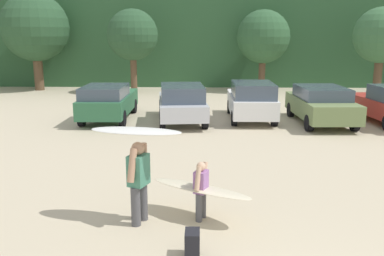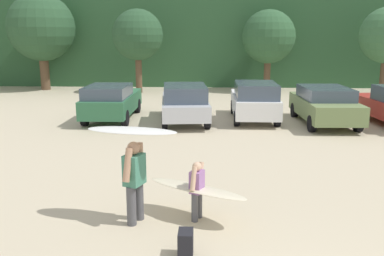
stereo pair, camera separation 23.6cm
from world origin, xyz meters
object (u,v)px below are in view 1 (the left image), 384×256
at_px(backpack_dropped, 192,244).
at_px(parked_car_silver, 182,102).
at_px(person_adult, 139,178).
at_px(parked_car_olive_green, 321,104).
at_px(parked_car_forest_green, 108,101).
at_px(surfboard_white, 136,131).
at_px(parked_car_white, 251,100).
at_px(surfboard_cream, 201,188).
at_px(person_child, 201,187).

bearing_deg(backpack_dropped, parked_car_silver, 93.76).
bearing_deg(backpack_dropped, person_adult, 130.09).
height_order(parked_car_silver, parked_car_olive_green, parked_car_silver).
relative_size(parked_car_forest_green, surfboard_white, 2.42).
relative_size(parked_car_forest_green, parked_car_silver, 0.98).
bearing_deg(parked_car_forest_green, parked_car_olive_green, -93.61).
xyz_separation_m(parked_car_forest_green, parked_car_silver, (3.11, -0.37, 0.03)).
xyz_separation_m(parked_car_white, surfboard_cream, (-2.07, -9.60, -0.24)).
xyz_separation_m(person_adult, person_child, (1.17, 0.17, -0.24)).
bearing_deg(parked_car_silver, parked_car_olive_green, -97.15).
bearing_deg(person_adult, parked_car_white, -86.74).
bearing_deg(parked_car_olive_green, surfboard_white, 144.51).
height_order(parked_car_silver, surfboard_cream, parked_car_silver).
height_order(parked_car_white, person_child, parked_car_white).
bearing_deg(surfboard_cream, person_adult, 40.65).
height_order(parked_car_silver, person_child, parked_car_silver).
height_order(parked_car_olive_green, surfboard_cream, parked_car_olive_green).
bearing_deg(backpack_dropped, parked_car_white, 78.74).
height_order(parked_car_olive_green, backpack_dropped, parked_car_olive_green).
relative_size(parked_car_olive_green, surfboard_cream, 1.99).
distance_m(person_adult, surfboard_white, 0.89).
bearing_deg(parked_car_white, backpack_dropped, 168.73).
xyz_separation_m(parked_car_forest_green, surfboard_cream, (3.93, -9.48, -0.19)).
xyz_separation_m(surfboard_cream, backpack_dropped, (-0.13, -1.46, -0.39)).
bearing_deg(parked_car_silver, backpack_dropped, 177.69).
bearing_deg(person_adult, parked_car_silver, -70.59).
bearing_deg(parked_car_olive_green, backpack_dropped, 152.65).
distance_m(parked_car_forest_green, person_child, 10.32).
distance_m(parked_car_forest_green, surfboard_white, 10.04).
bearing_deg(person_adult, parked_car_forest_green, -52.58).
distance_m(person_child, surfboard_cream, 0.07).
bearing_deg(parked_car_silver, parked_car_white, -86.61).
xyz_separation_m(person_child, surfboard_white, (-1.22, -0.07, 1.13)).
bearing_deg(surfboard_white, parked_car_olive_green, -113.75).
xyz_separation_m(person_child, surfboard_cream, (-0.00, 0.06, -0.05)).
distance_m(person_child, surfboard_white, 1.66).
height_order(parked_car_forest_green, surfboard_white, surfboard_white).
relative_size(parked_car_forest_green, surfboard_cream, 2.03).
bearing_deg(surfboard_cream, person_child, 123.04).
distance_m(person_adult, person_child, 1.21).
relative_size(person_child, surfboard_white, 0.65).
height_order(parked_car_white, person_adult, parked_car_white).
xyz_separation_m(parked_car_forest_green, person_child, (3.94, -9.54, -0.14)).
height_order(parked_car_forest_green, person_adult, person_adult).
xyz_separation_m(person_adult, surfboard_cream, (1.17, 0.23, -0.29)).
height_order(parked_car_silver, person_adult, person_adult).
bearing_deg(person_child, backpack_dropped, 106.16).
bearing_deg(surfboard_white, parked_car_white, -99.05).
xyz_separation_m(person_adult, surfboard_white, (-0.04, 0.09, 0.89)).
distance_m(parked_car_olive_green, surfboard_cream, 10.22).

